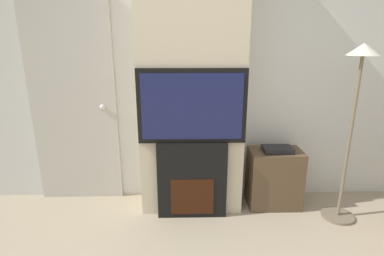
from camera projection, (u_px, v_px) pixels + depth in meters
name	position (u px, v px, depth m)	size (l,w,h in m)	color
wall_back	(191.00, 71.00, 2.99)	(6.00, 0.06, 2.70)	silver
chimney_breast	(192.00, 74.00, 2.77)	(0.97, 0.41, 2.70)	beige
fireplace	(192.00, 179.00, 2.85)	(0.65, 0.15, 0.75)	black
television	(192.00, 106.00, 2.65)	(0.97, 0.07, 0.67)	black
floor_lamp	(355.00, 102.00, 2.58)	(0.30, 0.30, 1.63)	#726651
media_stand	(274.00, 177.00, 3.04)	(0.52, 0.33, 0.65)	brown
entry_door	(73.00, 103.00, 3.00)	(0.86, 0.09, 2.09)	#BCB7AD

